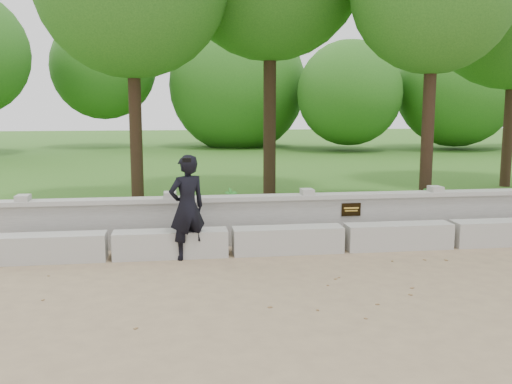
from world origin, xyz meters
The scene contains 8 objects.
ground centered at (0.00, 0.00, 0.00)m, with size 80.00×80.00×0.00m, color #947E5A.
lawn centered at (0.00, 14.00, 0.12)m, with size 40.00×22.00×0.25m, color #296919.
concrete_bench centered at (0.00, 1.90, 0.22)m, with size 11.90×0.45×0.45m.
parapet_wall centered at (0.00, 2.60, 0.46)m, with size 12.50×0.35×0.90m.
man_main centered at (-2.72, 1.74, 0.87)m, with size 0.75×0.70×1.73m.
shrub_a centered at (-1.75, 4.01, 0.54)m, with size 0.31×0.21×0.59m, color #30832C.
shrub_b centered at (1.61, 3.30, 0.53)m, with size 0.30×0.24×0.55m, color #30832C.
shrub_c centered at (2.29, 3.30, 0.54)m, with size 0.52×0.45×0.58m, color #30832C.
Camera 1 is at (-2.91, -7.52, 2.52)m, focal length 40.00 mm.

